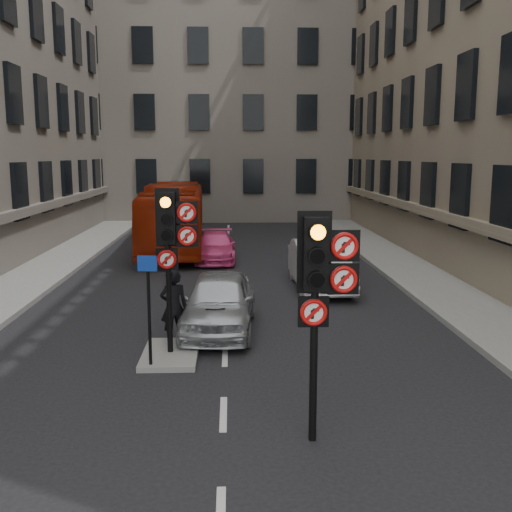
{
  "coord_description": "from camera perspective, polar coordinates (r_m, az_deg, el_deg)",
  "views": [
    {
      "loc": [
        0.15,
        -7.69,
        4.41
      ],
      "look_at": [
        0.6,
        2.88,
        2.6
      ],
      "focal_mm": 42.0,
      "sensor_mm": 36.0,
      "label": 1
    }
  ],
  "objects": [
    {
      "name": "motorcycle",
      "position": [
        14.24,
        -4.02,
        -6.32
      ],
      "size": [
        0.67,
        1.66,
        0.97
      ],
      "primitive_type": "imported",
      "rotation": [
        0.0,
        0.0,
        0.14
      ],
      "color": "black",
      "rests_on": "ground"
    },
    {
      "name": "signal_far",
      "position": [
        12.86,
        -8.05,
        1.98
      ],
      "size": [
        0.91,
        0.4,
        3.58
      ],
      "color": "black",
      "rests_on": "centre_island"
    },
    {
      "name": "building_far",
      "position": [
        46.03,
        -2.7,
        16.66
      ],
      "size": [
        30.0,
        14.0,
        20.0
      ],
      "primitive_type": "cube",
      "color": "gray",
      "rests_on": "ground"
    },
    {
      "name": "car_pink",
      "position": [
        24.97,
        -3.88,
        0.86
      ],
      "size": [
        1.64,
        4.03,
        1.17
      ],
      "primitive_type": "imported",
      "rotation": [
        0.0,
        0.0,
        -0.0
      ],
      "color": "#EC458C",
      "rests_on": "ground"
    },
    {
      "name": "bus_red",
      "position": [
        28.1,
        -7.83,
        3.72
      ],
      "size": [
        3.04,
        11.08,
        3.06
      ],
      "primitive_type": "imported",
      "rotation": [
        0.0,
        0.0,
        0.04
      ],
      "color": "#9B230B",
      "rests_on": "ground"
    },
    {
      "name": "signal_near",
      "position": [
        8.97,
        6.19,
        -2.1
      ],
      "size": [
        0.91,
        0.4,
        3.58
      ],
      "color": "black",
      "rests_on": "ground"
    },
    {
      "name": "centre_island",
      "position": [
        13.48,
        -8.15,
        -9.22
      ],
      "size": [
        1.2,
        2.0,
        0.12
      ],
      "primitive_type": "cube",
      "color": "gray",
      "rests_on": "ground"
    },
    {
      "name": "pavement_right",
      "position": [
        21.35,
        16.93,
        -2.43
      ],
      "size": [
        3.0,
        50.0,
        0.16
      ],
      "primitive_type": "cube",
      "color": "gray",
      "rests_on": "ground"
    },
    {
      "name": "pavement_left",
      "position": [
        21.46,
        -22.42,
        -2.69
      ],
      "size": [
        3.0,
        50.0,
        0.16
      ],
      "primitive_type": "cube",
      "color": "gray",
      "rests_on": "ground"
    },
    {
      "name": "car_silver",
      "position": [
        15.14,
        -3.52,
        -4.37
      ],
      "size": [
        2.03,
        4.41,
        1.47
      ],
      "primitive_type": "imported",
      "rotation": [
        0.0,
        0.0,
        -0.07
      ],
      "color": "#ADB1B5",
      "rests_on": "ground"
    },
    {
      "name": "car_white",
      "position": [
        19.93,
        6.11,
        -0.86
      ],
      "size": [
        1.72,
        4.75,
        1.56
      ],
      "primitive_type": "imported",
      "rotation": [
        0.0,
        0.0,
        0.02
      ],
      "color": "silver",
      "rests_on": "ground"
    },
    {
      "name": "ground",
      "position": [
        8.86,
        -3.28,
        -20.15
      ],
      "size": [
        120.0,
        120.0,
        0.0
      ],
      "primitive_type": "plane",
      "color": "black",
      "rests_on": "ground"
    },
    {
      "name": "info_sign",
      "position": [
        12.31,
        -10.2,
        -3.67
      ],
      "size": [
        0.39,
        0.13,
        2.28
      ],
      "rotation": [
        0.0,
        0.0,
        -0.09
      ],
      "color": "black",
      "rests_on": "centre_island"
    },
    {
      "name": "motorcyclist",
      "position": [
        14.2,
        -7.84,
        -4.79
      ],
      "size": [
        0.73,
        0.58,
        1.76
      ],
      "primitive_type": "imported",
      "rotation": [
        0.0,
        0.0,
        3.42
      ],
      "color": "black",
      "rests_on": "ground"
    }
  ]
}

